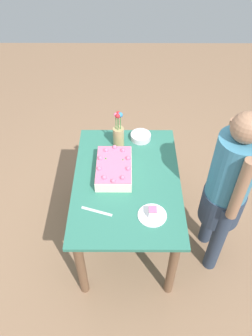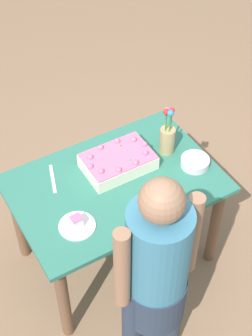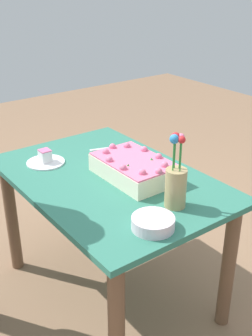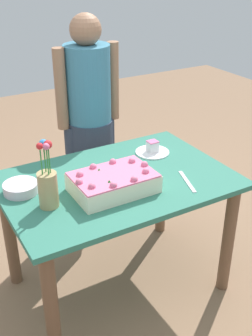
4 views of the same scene
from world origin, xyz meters
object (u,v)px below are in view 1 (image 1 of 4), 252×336
(person_standing, at_px, (228,187))
(flower_vase, at_px, (119,134))
(sheet_cake, at_px, (115,168))
(cake_knife, at_px, (97,211))
(fruit_bowl, at_px, (141,137))
(serving_plate_with_slice, at_px, (153,214))

(person_standing, bearing_deg, flower_vase, -36.79)
(sheet_cake, xyz_separation_m, flower_vase, (-0.33, 0.03, 0.06))
(cake_knife, xyz_separation_m, fruit_bowl, (-0.79, 0.33, 0.02))
(serving_plate_with_slice, xyz_separation_m, cake_knife, (-0.03, -0.39, -0.02))
(fruit_bowl, bearing_deg, cake_knife, -22.73)
(cake_knife, bearing_deg, serving_plate_with_slice, 12.87)
(sheet_cake, height_order, fruit_bowl, sheet_cake)
(sheet_cake, relative_size, fruit_bowl, 2.35)
(sheet_cake, relative_size, flower_vase, 1.22)
(sheet_cake, xyz_separation_m, person_standing, (0.25, 0.81, 0.07))
(serving_plate_with_slice, distance_m, person_standing, 0.57)
(cake_knife, bearing_deg, person_standing, 25.81)
(flower_vase, height_order, person_standing, person_standing)
(serving_plate_with_slice, bearing_deg, flower_vase, -161.60)
(cake_knife, relative_size, fruit_bowl, 1.31)
(sheet_cake, distance_m, fruit_bowl, 0.47)
(serving_plate_with_slice, distance_m, cake_knife, 0.39)
(serving_plate_with_slice, bearing_deg, person_standing, 106.94)
(fruit_bowl, height_order, person_standing, person_standing)
(sheet_cake, height_order, person_standing, person_standing)
(fruit_bowl, bearing_deg, serving_plate_with_slice, 4.02)
(person_standing, bearing_deg, sheet_cake, -17.41)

